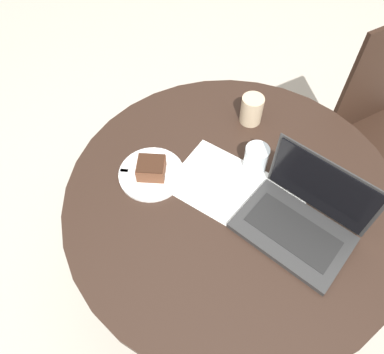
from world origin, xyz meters
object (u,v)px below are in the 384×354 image
(coffee_glass, at_px, (252,110))
(chair, at_px, (379,132))
(laptop, at_px, (300,220))
(plate, at_px, (152,174))

(coffee_glass, bearing_deg, chair, 61.09)
(laptop, bearing_deg, plate, 17.19)
(chair, height_order, laptop, chair)
(chair, relative_size, coffee_glass, 9.21)
(plate, distance_m, laptop, 0.50)
(laptop, bearing_deg, chair, -90.79)
(chair, distance_m, coffee_glass, 0.71)
(chair, relative_size, laptop, 2.81)
(chair, relative_size, plate, 4.57)
(plate, bearing_deg, laptop, 24.34)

